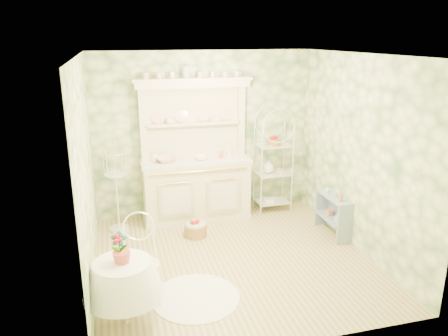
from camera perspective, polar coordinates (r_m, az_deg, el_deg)
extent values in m
plane|color=tan|center=(6.08, 1.23, -11.78)|extent=(3.60, 3.60, 0.00)
plane|color=white|center=(5.33, 1.42, 14.57)|extent=(3.60, 3.60, 0.00)
plane|color=#F4F5C5|center=(5.36, -17.51, -0.89)|extent=(3.60, 3.60, 0.00)
plane|color=#F4F5C5|center=(6.28, 17.31, 1.68)|extent=(3.60, 3.60, 0.00)
plane|color=#F4F5C5|center=(7.25, -2.63, 4.42)|extent=(3.60, 3.60, 0.00)
plane|color=#F4F5C5|center=(3.96, 8.58, -6.63)|extent=(3.60, 3.60, 0.00)
cube|color=beige|center=(6.99, -3.72, 2.20)|extent=(1.87, 0.61, 2.29)
cube|color=white|center=(7.45, 6.44, 0.94)|extent=(0.56, 0.41, 1.76)
cube|color=#879AB1|center=(6.86, 14.06, -6.19)|extent=(0.26, 0.67, 0.57)
cylinder|color=white|center=(4.82, -12.87, -15.56)|extent=(0.84, 0.84, 0.73)
cube|color=white|center=(5.11, -10.69, -12.57)|extent=(0.42, 0.42, 0.85)
cube|color=white|center=(6.84, -13.87, -2.54)|extent=(0.35, 0.35, 1.39)
cylinder|color=#A37741|center=(6.68, -3.73, -7.95)|extent=(0.36, 0.36, 0.23)
cylinder|color=white|center=(5.30, -3.69, -16.50)|extent=(1.35, 1.35, 0.01)
imported|color=white|center=(6.94, -7.56, 0.87)|extent=(0.36, 0.36, 0.08)
imported|color=white|center=(7.00, -2.98, 1.13)|extent=(0.23, 0.23, 0.07)
imported|color=white|center=(6.98, -7.10, 5.99)|extent=(0.15, 0.15, 0.09)
imported|color=white|center=(7.10, -1.57, 6.31)|extent=(0.12, 0.12, 0.08)
imported|color=#3F7238|center=(4.59, -13.46, -10.40)|extent=(0.18, 0.13, 0.33)
imported|color=#B66B47|center=(6.54, 15.00, -3.67)|extent=(0.09, 0.09, 0.17)
imported|color=#97B3C8|center=(6.72, 14.31, -3.32)|extent=(0.05, 0.05, 0.10)
imported|color=silver|center=(6.88, 13.39, -2.82)|extent=(0.07, 0.07, 0.09)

